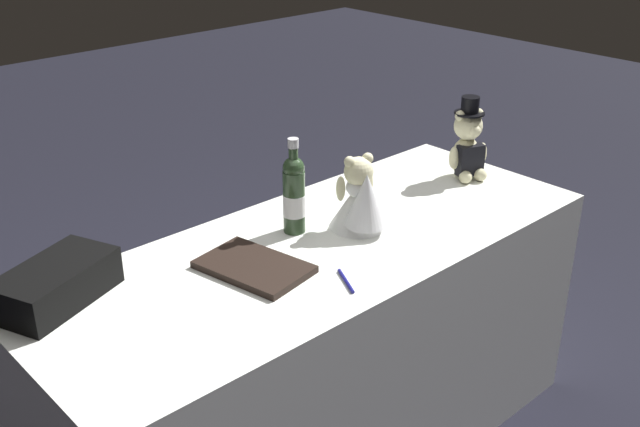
# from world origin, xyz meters

# --- Properties ---
(reception_table) EXTENTS (1.82, 0.70, 0.80)m
(reception_table) POSITION_xyz_m (0.00, 0.00, 0.40)
(reception_table) COLOR white
(reception_table) RESTS_ON ground_plane
(teddy_bear_groom) EXTENTS (0.14, 0.14, 0.30)m
(teddy_bear_groom) POSITION_xyz_m (0.74, 0.03, 0.92)
(teddy_bear_groom) COLOR beige
(teddy_bear_groom) RESTS_ON reception_table
(teddy_bear_bride) EXTENTS (0.19, 0.22, 0.24)m
(teddy_bear_bride) POSITION_xyz_m (0.16, -0.01, 0.90)
(teddy_bear_bride) COLOR white
(teddy_bear_bride) RESTS_ON reception_table
(champagne_bottle) EXTENTS (0.07, 0.07, 0.30)m
(champagne_bottle) POSITION_xyz_m (0.00, 0.12, 0.92)
(champagne_bottle) COLOR #2C4328
(champagne_bottle) RESTS_ON reception_table
(signing_pen) EXTENTS (0.07, 0.12, 0.01)m
(signing_pen) POSITION_xyz_m (-0.10, -0.21, 0.80)
(signing_pen) COLOR navy
(signing_pen) RESTS_ON reception_table
(gift_case_black) EXTENTS (0.36, 0.28, 0.10)m
(gift_case_black) POSITION_xyz_m (-0.72, 0.22, 0.85)
(gift_case_black) COLOR black
(gift_case_black) RESTS_ON reception_table
(guestbook) EXTENTS (0.25, 0.34, 0.02)m
(guestbook) POSITION_xyz_m (-0.24, 0.01, 0.81)
(guestbook) COLOR black
(guestbook) RESTS_ON reception_table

